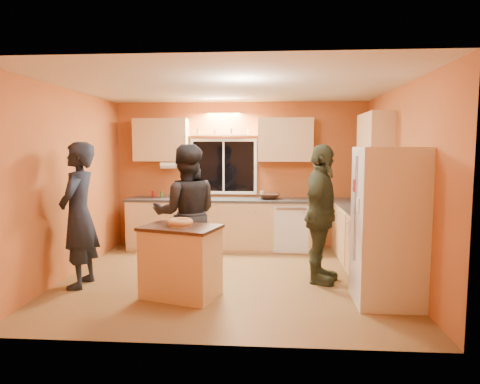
# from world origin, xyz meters

# --- Properties ---
(ground) EXTENTS (4.50, 4.50, 0.00)m
(ground) POSITION_xyz_m (0.00, 0.00, 0.00)
(ground) COLOR brown
(ground) RESTS_ON ground
(room_shell) EXTENTS (4.54, 4.04, 2.61)m
(room_shell) POSITION_xyz_m (0.12, 0.41, 1.62)
(room_shell) COLOR #C16731
(room_shell) RESTS_ON ground
(back_counter) EXTENTS (4.23, 0.62, 0.90)m
(back_counter) POSITION_xyz_m (0.01, 1.70, 0.45)
(back_counter) COLOR #E1B276
(back_counter) RESTS_ON ground
(right_counter) EXTENTS (0.62, 1.84, 0.90)m
(right_counter) POSITION_xyz_m (1.95, 0.50, 0.45)
(right_counter) COLOR #E1B276
(right_counter) RESTS_ON ground
(refrigerator) EXTENTS (0.72, 0.70, 1.80)m
(refrigerator) POSITION_xyz_m (1.89, -0.80, 0.90)
(refrigerator) COLOR silver
(refrigerator) RESTS_ON ground
(island) EXTENTS (1.03, 0.84, 0.86)m
(island) POSITION_xyz_m (-0.52, -0.75, 0.44)
(island) COLOR #E1B276
(island) RESTS_ON ground
(bundt_pastry) EXTENTS (0.31, 0.31, 0.09)m
(bundt_pastry) POSITION_xyz_m (-0.52, -0.75, 0.91)
(bundt_pastry) COLOR tan
(bundt_pastry) RESTS_ON island
(person_left) EXTENTS (0.47, 0.70, 1.87)m
(person_left) POSITION_xyz_m (-1.90, -0.46, 0.93)
(person_left) COLOR black
(person_left) RESTS_ON ground
(person_center) EXTENTS (1.01, 0.85, 1.84)m
(person_center) POSITION_xyz_m (-0.57, -0.16, 0.92)
(person_center) COLOR black
(person_center) RESTS_ON ground
(person_right) EXTENTS (0.76, 1.16, 1.84)m
(person_right) POSITION_xyz_m (1.21, -0.06, 0.92)
(person_right) COLOR #323924
(person_right) RESTS_ON ground
(mixing_bowl) EXTENTS (0.40, 0.40, 0.09)m
(mixing_bowl) POSITION_xyz_m (0.53, 1.70, 0.95)
(mixing_bowl) COLOR black
(mixing_bowl) RESTS_ON back_counter
(utensil_crock) EXTENTS (0.14, 0.14, 0.17)m
(utensil_crock) POSITION_xyz_m (-0.76, 1.73, 0.99)
(utensil_crock) COLOR beige
(utensil_crock) RESTS_ON back_counter
(potted_plant) EXTENTS (0.31, 0.28, 0.30)m
(potted_plant) POSITION_xyz_m (2.03, 0.31, 1.05)
(potted_plant) COLOR gray
(potted_plant) RESTS_ON right_counter
(red_box) EXTENTS (0.18, 0.14, 0.07)m
(red_box) POSITION_xyz_m (1.89, 0.48, 0.94)
(red_box) COLOR maroon
(red_box) RESTS_ON right_counter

